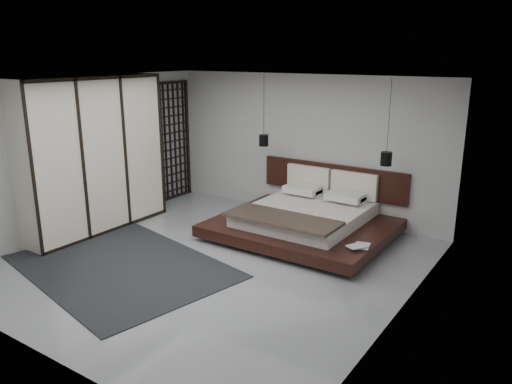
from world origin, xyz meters
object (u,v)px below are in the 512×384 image
Objects in this scene: wardrobe at (93,155)px; bed at (306,219)px; pendant_left at (264,140)px; lattice_screen at (175,141)px; rug at (121,266)px; pendant_right at (386,159)px.

bed is at bearing 29.03° from wardrobe.
wardrobe reaches higher than pendant_left.
lattice_screen is 0.77× the size of rug.
pendant_right reaches higher than bed.
wardrobe is (0.25, -2.42, 0.10)m from lattice_screen.
rug is at bearing -131.35° from pendant_right.
pendant_left is at bearing 47.83° from wardrobe.
pendant_left reaches higher than bed.
bed is at bearing 59.14° from rug.
wardrobe is at bearing -84.07° from lattice_screen.
pendant_left and pendant_right have the same top height.
pendant_left reaches higher than rug.
pendant_right is at bearing -0.00° from pendant_left.
pendant_left is 2.47m from pendant_right.
pendant_right reaches higher than rug.
lattice_screen is at bearing 179.33° from pendant_right.
pendant_left is 0.48× the size of wardrobe.
lattice_screen reaches higher than bed.
wardrobe is at bearing -150.97° from bed.
wardrobe reaches higher than pendant_right.
rug is at bearing -29.55° from wardrobe.
pendant_right is 0.43× the size of rug.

